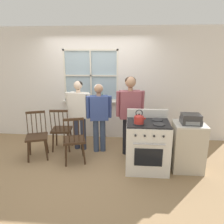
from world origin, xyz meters
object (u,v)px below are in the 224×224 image
object	(u,v)px
person_adult_right	(130,108)
stereo	(191,119)
chair_by_window	(37,137)
person_teen_center	(99,112)
potted_plant	(102,99)
person_elderly_left	(79,110)
stove	(147,145)
chair_near_wall	(62,130)
chair_center_cluster	(74,141)
kettle	(139,119)
side_counter	(188,147)

from	to	relation	value
person_adult_right	stereo	xyz separation A→B (m)	(1.08, -0.56, -0.03)
chair_by_window	person_teen_center	distance (m)	1.36
person_adult_right	potted_plant	distance (m)	1.08
person_elderly_left	stove	world-z (taller)	person_elderly_left
person_teen_center	person_adult_right	size ratio (longest dim) A/B	0.90
chair_near_wall	chair_center_cluster	world-z (taller)	same
person_elderly_left	chair_by_window	bearing A→B (deg)	-136.98
chair_center_cluster	kettle	size ratio (longest dim) A/B	3.89
person_teen_center	stereo	bearing A→B (deg)	-31.53
person_teen_center	stove	world-z (taller)	person_teen_center
chair_center_cluster	stove	distance (m)	1.41
potted_plant	stove	bearing A→B (deg)	-54.55
person_teen_center	chair_near_wall	bearing A→B (deg)	167.56
chair_near_wall	stereo	bearing A→B (deg)	160.85
person_elderly_left	potted_plant	distance (m)	0.81
person_adult_right	potted_plant	xyz separation A→B (m)	(-0.69, 0.83, 0.00)
chair_by_window	person_adult_right	world-z (taller)	person_adult_right
chair_near_wall	stereo	world-z (taller)	stereo
chair_by_window	person_elderly_left	xyz separation A→B (m)	(0.78, 0.48, 0.47)
potted_plant	chair_center_cluster	bearing A→B (deg)	-106.64
person_elderly_left	stereo	xyz separation A→B (m)	(2.18, -0.71, 0.07)
person_elderly_left	side_counter	distance (m)	2.33
person_adult_right	potted_plant	bearing A→B (deg)	119.18
stove	potted_plant	bearing A→B (deg)	125.45
chair_by_window	person_elderly_left	size ratio (longest dim) A/B	0.62
person_adult_right	side_counter	bearing A→B (deg)	-37.24
kettle	side_counter	bearing A→B (deg)	11.69
chair_center_cluster	kettle	xyz separation A→B (m)	(1.24, -0.27, 0.57)
stove	stereo	bearing A→B (deg)	2.88
chair_center_cluster	person_teen_center	size ratio (longest dim) A/B	0.64
chair_center_cluster	potted_plant	bearing A→B (deg)	-124.13
kettle	stereo	distance (m)	0.93
chair_center_cluster	stove	xyz separation A→B (m)	(1.41, -0.14, 0.02)
chair_near_wall	person_elderly_left	xyz separation A→B (m)	(0.40, 0.06, 0.47)
chair_by_window	chair_center_cluster	world-z (taller)	same
person_teen_center	chair_by_window	bearing A→B (deg)	-173.02
chair_near_wall	chair_center_cluster	size ratio (longest dim) A/B	1.00
chair_center_cluster	person_elderly_left	world-z (taller)	person_elderly_left
stereo	person_elderly_left	bearing A→B (deg)	161.93
person_teen_center	potted_plant	bearing A→B (deg)	81.47
person_adult_right	kettle	size ratio (longest dim) A/B	6.72
person_teen_center	stereo	distance (m)	1.84
potted_plant	side_counter	world-z (taller)	potted_plant
person_elderly_left	stereo	world-z (taller)	person_elderly_left
chair_by_window	potted_plant	distance (m)	1.76
person_adult_right	stove	xyz separation A→B (m)	(0.33, -0.60, -0.55)
potted_plant	stereo	bearing A→B (deg)	-38.34
potted_plant	stereo	world-z (taller)	potted_plant
kettle	stereo	size ratio (longest dim) A/B	0.73
stove	person_elderly_left	bearing A→B (deg)	152.42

